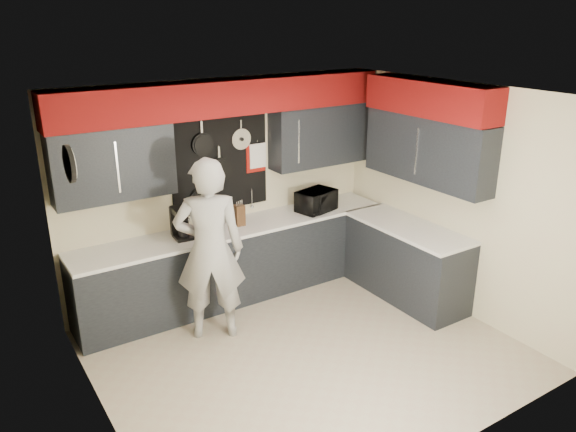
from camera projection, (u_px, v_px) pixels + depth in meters
ground at (306, 351)px, 5.77m from camera, size 4.00×4.00×0.00m
back_wall_assembly at (229, 132)px, 6.35m from camera, size 4.00×0.36×2.60m
right_wall_assembly at (431, 140)px, 6.26m from camera, size 0.36×3.50×2.60m
left_wall_assembly at (94, 282)px, 4.31m from camera, size 0.05×3.50×2.60m
base_cabinets at (287, 261)px, 6.75m from camera, size 3.95×2.20×0.92m
microwave at (316, 201)px, 7.04m from camera, size 0.55×0.44×0.27m
knife_block at (239, 215)px, 6.57m from camera, size 0.12×0.12×0.25m
utensil_crock at (209, 222)px, 6.47m from camera, size 0.13×0.13×0.17m
coffee_maker at (181, 222)px, 6.19m from camera, size 0.21×0.25×0.36m
person at (210, 250)px, 5.76m from camera, size 0.85×0.73×1.97m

